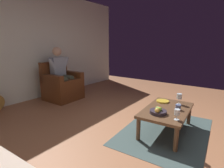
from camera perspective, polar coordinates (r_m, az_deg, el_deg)
name	(u,v)px	position (r m, az deg, el deg)	size (l,w,h in m)	color
ground_plane	(150,132)	(2.98, 12.20, -14.91)	(7.51, 7.51, 0.00)	#9A6241
wall_back	(33,45)	(4.85, -24.12, 11.47)	(6.08, 0.06, 2.70)	silver
rug	(165,131)	(3.06, 16.89, -14.31)	(1.76, 1.23, 0.01)	#3F514F
armchair	(62,86)	(4.62, -15.89, -0.60)	(0.80, 0.77, 0.94)	#5A2E15
person_seated	(61,71)	(4.55, -16.17, 3.99)	(0.62, 0.56, 1.31)	#929BA9
coffee_table	(167,112)	(2.93, 17.31, -8.59)	(1.10, 0.70, 0.38)	brown
wine_glass_near	(177,113)	(2.52, 20.35, -8.76)	(0.07, 0.07, 0.15)	silver
wine_glass_far	(179,97)	(3.16, 20.98, -3.91)	(0.08, 0.08, 0.18)	silver
fruit_bowl	(158,111)	(2.67, 14.74, -8.49)	(0.24, 0.24, 0.11)	#2E2630
decorative_dish	(163,101)	(3.23, 16.09, -5.38)	(0.22, 0.22, 0.02)	gold
candle_jar	(178,107)	(2.92, 20.64, -7.07)	(0.08, 0.08, 0.08)	slate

